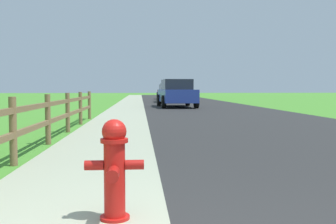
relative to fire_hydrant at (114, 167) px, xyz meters
The scene contains 9 objects.
ground_plane 23.93m from the fire_hydrant, 88.86° to the left, with size 120.00×120.00×0.00m, color #468D2C.
road_asphalt 26.23m from the fire_hydrant, 81.28° to the left, with size 7.00×66.00×0.01m, color #292929.
curb_concrete 26.05m from the fire_hydrant, 95.56° to the left, with size 6.00×66.00×0.01m, color #A3AA8E.
grass_verge 26.24m from the fire_hydrant, 98.82° to the left, with size 5.00×66.00×0.00m, color #468D2C.
fire_hydrant is the anchor object (origin of this frame).
rail_fence 4.82m from the fire_hydrant, 109.80° to the left, with size 0.11×12.86×1.02m.
parked_suv_blue 19.76m from the fire_hydrant, 82.95° to the left, with size 2.24×4.84×1.66m.
parked_car_silver 27.12m from the fire_hydrant, 84.17° to the left, with size 2.15×4.93×1.55m.
parked_car_red 35.18m from the fire_hydrant, 84.95° to the left, with size 2.26×4.84×1.50m.
Camera 1 is at (-0.25, -2.23, 1.15)m, focal length 40.89 mm.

